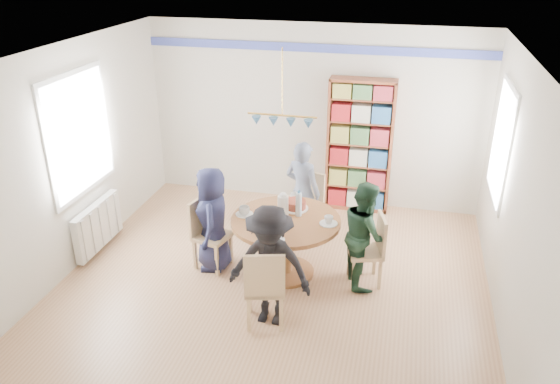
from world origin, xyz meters
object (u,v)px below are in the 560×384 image
(chair_far, at_px, (308,201))
(person_right, at_px, (365,234))
(chair_left, at_px, (207,230))
(person_far, at_px, (303,192))
(radiator, at_px, (98,226))
(person_left, at_px, (213,219))
(person_near, at_px, (270,266))
(bookshelf, at_px, (359,147))
(chair_near, at_px, (265,285))
(dining_table, at_px, (286,233))
(chair_right, at_px, (372,247))

(chair_far, height_order, person_right, person_right)
(chair_left, relative_size, person_far, 0.64)
(radiator, relative_size, person_left, 0.76)
(person_left, bearing_deg, person_far, 121.28)
(person_near, xyz_separation_m, bookshelf, (0.59, 2.96, 0.30))
(radiator, xyz_separation_m, chair_left, (1.52, -0.02, 0.14))
(chair_left, distance_m, bookshelf, 2.67)
(person_right, xyz_separation_m, person_far, (-0.91, 0.85, 0.06))
(chair_near, bearing_deg, radiator, 157.90)
(chair_near, height_order, person_near, person_near)
(dining_table, bearing_deg, chair_near, -89.04)
(person_left, bearing_deg, person_right, 78.38)
(chair_far, bearing_deg, person_near, -90.49)
(dining_table, distance_m, chair_near, 1.04)
(dining_table, bearing_deg, person_far, 88.74)
(radiator, height_order, chair_far, chair_far)
(bookshelf, bearing_deg, person_right, -81.65)
(person_left, relative_size, person_far, 0.94)
(bookshelf, bearing_deg, person_near, -101.26)
(dining_table, bearing_deg, person_right, 2.97)
(radiator, xyz_separation_m, chair_near, (2.53, -1.03, 0.17))
(dining_table, height_order, chair_near, chair_near)
(person_left, relative_size, bookshelf, 0.66)
(chair_far, height_order, person_left, person_left)
(dining_table, bearing_deg, bookshelf, 72.61)
(radiator, xyz_separation_m, person_left, (1.61, -0.04, 0.31))
(person_far, height_order, bookshelf, bookshelf)
(chair_near, bearing_deg, person_near, 74.42)
(radiator, relative_size, chair_near, 1.07)
(radiator, distance_m, chair_near, 2.73)
(person_left, height_order, person_near, person_near)
(chair_near, distance_m, person_far, 1.94)
(person_left, bearing_deg, person_near, 32.36)
(chair_right, relative_size, chair_near, 0.93)
(person_left, distance_m, person_near, 1.29)
(radiator, relative_size, chair_right, 1.15)
(dining_table, distance_m, person_right, 0.93)
(person_far, bearing_deg, chair_far, -85.71)
(dining_table, height_order, person_right, person_right)
(chair_near, height_order, bookshelf, bookshelf)
(dining_table, xyz_separation_m, person_right, (0.93, 0.05, 0.09))
(person_near, bearing_deg, person_left, 140.02)
(chair_left, height_order, person_far, person_far)
(person_far, bearing_deg, chair_near, 110.51)
(dining_table, distance_m, person_left, 0.91)
(chair_right, xyz_separation_m, bookshelf, (-0.38, 1.97, 0.50))
(dining_table, relative_size, chair_far, 1.45)
(chair_near, bearing_deg, person_right, 49.97)
(dining_table, height_order, chair_right, chair_right)
(radiator, relative_size, person_far, 0.71)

